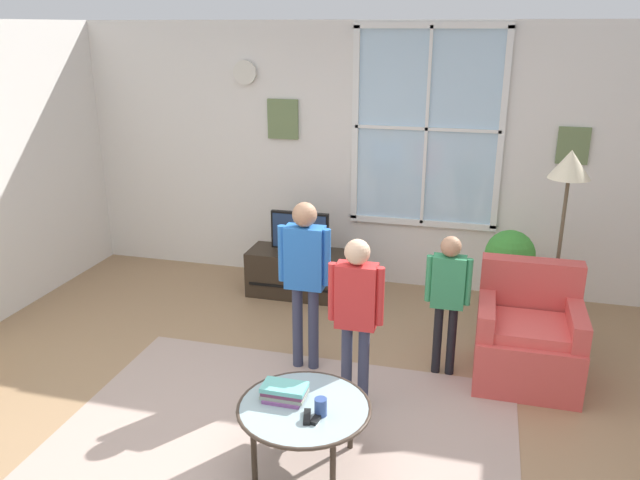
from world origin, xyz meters
The scene contains 16 objects.
ground_plane centered at (0.00, 0.00, -0.01)m, with size 6.86×6.08×0.02m, color #9E7A56.
back_wall centered at (0.02, 2.79, 1.33)m, with size 6.26×0.17×2.63m.
area_rug centered at (-0.08, -0.19, 0.00)m, with size 2.99×2.36×0.01m, color tan.
tv_stand centered at (-0.64, 2.19, 0.23)m, with size 1.03×0.44×0.46m.
television centered at (-0.64, 2.19, 0.67)m, with size 0.58×0.08×0.41m.
armchair centered at (1.47, 1.13, 0.33)m, with size 0.76×0.74×0.87m.
coffee_table centered at (0.12, -0.31, 0.40)m, with size 0.81×0.81×0.43m.
book_stack centered at (-0.02, -0.26, 0.47)m, with size 0.27×0.19×0.09m.
cup centered at (0.24, -0.36, 0.48)m, with size 0.07×0.07×0.11m, color #334C8C.
remote_near_books centered at (0.17, -0.42, 0.43)m, with size 0.04×0.14×0.02m, color black.
remote_near_cup centered at (0.23, -0.41, 0.43)m, with size 0.04×0.14×0.02m, color black.
person_red_shirt centered at (0.29, 0.38, 0.79)m, with size 0.38×0.17×1.26m.
person_green_shirt centered at (0.86, 1.03, 0.70)m, with size 0.34×0.15×1.12m.
person_blue_shirt centered at (-0.20, 0.84, 0.85)m, with size 0.41×0.19×1.35m.
potted_plant_by_window centered at (1.34, 2.21, 0.54)m, with size 0.45×0.45×0.83m.
floor_lamp centered at (1.68, 1.64, 1.41)m, with size 0.32×0.32×1.68m.
Camera 1 is at (1.04, -3.40, 2.57)m, focal length 35.34 mm.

